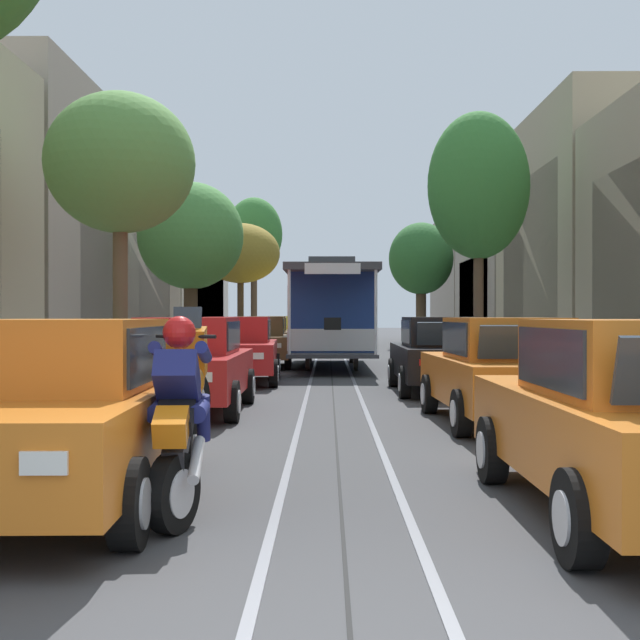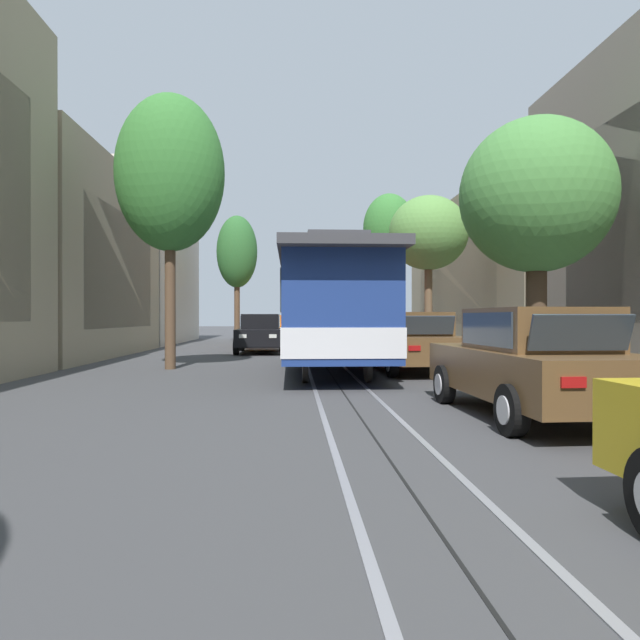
# 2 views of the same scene
# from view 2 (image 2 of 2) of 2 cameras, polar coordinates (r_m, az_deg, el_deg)

# --- Properties ---
(ground_plane) EXTENTS (160.00, 160.00, 0.00)m
(ground_plane) POSITION_cam_2_polar(r_m,az_deg,el_deg) (13.88, 1.25, -5.72)
(ground_plane) COLOR #424244
(trolley_track_rails) EXTENTS (1.14, 66.00, 0.01)m
(trolley_track_rails) POSITION_cam_2_polar(r_m,az_deg,el_deg) (10.12, 2.81, -7.92)
(trolley_track_rails) COLOR gray
(trolley_track_rails) RESTS_ON ground
(parked_car_orange_near_left) EXTENTS (2.09, 4.40, 1.58)m
(parked_car_orange_near_left) POSITION_cam_2_polar(r_m,az_deg,el_deg) (33.80, 2.90, -0.84)
(parked_car_orange_near_left) COLOR orange
(parked_car_orange_near_left) RESTS_ON ground
(parked_car_red_second_left) EXTENTS (2.02, 4.37, 1.58)m
(parked_car_red_second_left) POSITION_cam_2_polar(r_m,az_deg,el_deg) (27.13, 4.40, -1.11)
(parked_car_red_second_left) COLOR red
(parked_car_red_second_left) RESTS_ON ground
(parked_car_red_mid_left) EXTENTS (2.13, 4.42, 1.58)m
(parked_car_red_mid_left) POSITION_cam_2_polar(r_m,az_deg,el_deg) (21.16, 5.99, -1.49)
(parked_car_red_mid_left) COLOR red
(parked_car_red_mid_left) RESTS_ON ground
(parked_car_brown_fourth_left) EXTENTS (2.14, 4.42, 1.58)m
(parked_car_brown_fourth_left) POSITION_cam_2_polar(r_m,az_deg,el_deg) (15.19, 9.43, -2.18)
(parked_car_brown_fourth_left) COLOR brown
(parked_car_brown_fourth_left) RESTS_ON ground
(parked_car_brown_fifth_left) EXTENTS (2.11, 4.41, 1.58)m
(parked_car_brown_fifth_left) POSITION_cam_2_polar(r_m,az_deg,el_deg) (8.81, 20.59, -3.96)
(parked_car_brown_fifth_left) COLOR brown
(parked_car_brown_fifth_left) RESTS_ON ground
(parked_car_orange_near_right) EXTENTS (2.02, 4.37, 1.58)m
(parked_car_orange_near_right) POSITION_cam_2_polar(r_m,az_deg,el_deg) (34.08, -5.15, -0.83)
(parked_car_orange_near_right) COLOR orange
(parked_car_orange_near_right) RESTS_ON ground
(parked_car_orange_second_right) EXTENTS (2.10, 4.41, 1.58)m
(parked_car_orange_second_right) POSITION_cam_2_polar(r_m,az_deg,el_deg) (28.44, -5.87, -1.05)
(parked_car_orange_second_right) COLOR orange
(parked_car_orange_second_right) RESTS_ON ground
(parked_car_black_mid_right) EXTENTS (2.01, 4.37, 1.58)m
(parked_car_black_mid_right) POSITION_cam_2_polar(r_m,az_deg,el_deg) (23.40, -5.97, -1.33)
(parked_car_black_mid_right) COLOR black
(parked_car_black_mid_right) RESTS_ON ground
(street_tree_kerb_left_near) EXTENTS (2.92, 2.82, 8.40)m
(street_tree_kerb_left_near) POSITION_cam_2_polar(r_m,az_deg,el_deg) (32.43, 6.97, 8.94)
(street_tree_kerb_left_near) COLOR #4C3826
(street_tree_kerb_left_near) RESTS_ON ground
(street_tree_kerb_left_second) EXTENTS (3.22, 3.12, 6.42)m
(street_tree_kerb_left_second) POSITION_cam_2_polar(r_m,az_deg,el_deg) (23.79, 10.85, 8.52)
(street_tree_kerb_left_second) COLOR brown
(street_tree_kerb_left_second) RESTS_ON ground
(street_tree_kerb_left_mid) EXTENTS (3.55, 3.36, 6.10)m
(street_tree_kerb_left_mid) POSITION_cam_2_polar(r_m,az_deg,el_deg) (14.43, 20.96, 11.47)
(street_tree_kerb_left_mid) COLOR #4C3826
(street_tree_kerb_left_mid) RESTS_ON ground
(street_tree_kerb_right_near) EXTENTS (2.43, 2.17, 7.55)m
(street_tree_kerb_right_near) POSITION_cam_2_polar(r_m,az_deg,el_deg) (34.50, -8.35, 6.71)
(street_tree_kerb_right_near) COLOR brown
(street_tree_kerb_right_near) RESTS_ON ground
(street_tree_kerb_right_second) EXTENTS (3.03, 2.46, 7.69)m
(street_tree_kerb_right_second) POSITION_cam_2_polar(r_m,az_deg,el_deg) (16.86, -14.85, 14.01)
(street_tree_kerb_right_second) COLOR brown
(street_tree_kerb_right_second) RESTS_ON ground
(cable_car_trolley) EXTENTS (2.59, 9.14, 3.28)m
(cable_car_trolley) POSITION_cam_2_polar(r_m,az_deg,el_deg) (14.67, 1.01, 1.11)
(cable_car_trolley) COLOR navy
(cable_car_trolley) RESTS_ON ground
(motorcycle_with_rider) EXTENTS (0.55, 1.89, 1.69)m
(motorcycle_with_rider) POSITION_cam_2_polar(r_m,az_deg,el_deg) (34.11, 0.97, -0.68)
(motorcycle_with_rider) COLOR black
(motorcycle_with_rider) RESTS_ON ground
(pedestrian_on_left_pavement) EXTENTS (0.55, 0.29, 1.56)m
(pedestrian_on_left_pavement) POSITION_cam_2_polar(r_m,az_deg,el_deg) (24.69, 11.73, -1.07)
(pedestrian_on_left_pavement) COLOR #282D38
(pedestrian_on_left_pavement) RESTS_ON ground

